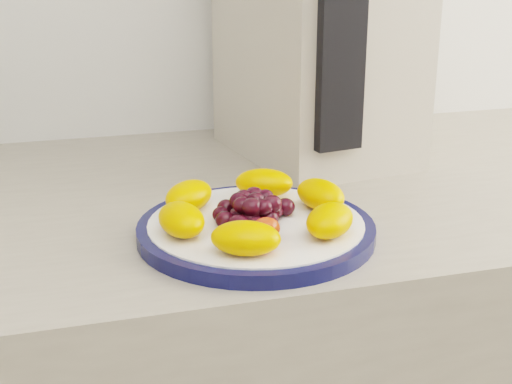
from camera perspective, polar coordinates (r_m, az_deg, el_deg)
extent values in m
cylinder|color=#0D113D|center=(0.75, 0.00, -3.07)|extent=(0.25, 0.25, 0.01)
cylinder|color=white|center=(0.75, 0.00, -3.00)|extent=(0.23, 0.23, 0.02)
cube|color=#B1A696|center=(1.02, 4.87, 12.67)|extent=(0.24, 0.31, 0.35)
cube|color=black|center=(0.87, 6.81, 11.79)|extent=(0.06, 0.03, 0.26)
ellipsoid|color=#FF8C00|center=(0.78, 5.18, -0.20)|extent=(0.06, 0.07, 0.03)
ellipsoid|color=#FF8C00|center=(0.82, 0.65, 0.75)|extent=(0.08, 0.07, 0.03)
ellipsoid|color=#FF8C00|center=(0.78, -5.39, -0.31)|extent=(0.08, 0.08, 0.03)
ellipsoid|color=#FF8C00|center=(0.71, -5.99, -2.20)|extent=(0.05, 0.07, 0.03)
ellipsoid|color=#FF8C00|center=(0.66, -0.82, -3.71)|extent=(0.08, 0.07, 0.03)
ellipsoid|color=#FF8C00|center=(0.71, 5.93, -2.27)|extent=(0.08, 0.08, 0.03)
ellipsoid|color=black|center=(0.74, 0.00, -1.74)|extent=(0.02, 0.02, 0.02)
ellipsoid|color=black|center=(0.75, 1.38, -1.56)|extent=(0.02, 0.02, 0.02)
ellipsoid|color=black|center=(0.76, 0.34, -1.23)|extent=(0.02, 0.02, 0.02)
ellipsoid|color=black|center=(0.75, -1.03, -1.35)|extent=(0.02, 0.02, 0.02)
ellipsoid|color=black|center=(0.74, -1.40, -1.87)|extent=(0.02, 0.02, 0.02)
ellipsoid|color=black|center=(0.72, -0.36, -2.24)|extent=(0.02, 0.02, 0.02)
ellipsoid|color=black|center=(0.73, 1.06, -2.11)|extent=(0.02, 0.02, 0.02)
ellipsoid|color=black|center=(0.76, 2.36, -1.20)|extent=(0.02, 0.02, 0.02)
ellipsoid|color=black|center=(0.77, 1.31, -0.92)|extent=(0.02, 0.02, 0.02)
ellipsoid|color=black|center=(0.78, -0.05, -0.74)|extent=(0.02, 0.02, 0.02)
ellipsoid|color=black|center=(0.77, -1.40, -0.97)|extent=(0.02, 0.02, 0.02)
ellipsoid|color=black|center=(0.76, -2.41, -1.27)|extent=(0.02, 0.02, 0.02)
ellipsoid|color=black|center=(0.74, -2.82, -1.81)|extent=(0.02, 0.02, 0.02)
ellipsoid|color=black|center=(0.72, -2.48, -2.26)|extent=(0.02, 0.02, 0.02)
ellipsoid|color=black|center=(0.71, -1.42, -2.61)|extent=(0.02, 0.02, 0.02)
ellipsoid|color=black|center=(0.71, 0.05, -2.76)|extent=(0.02, 0.02, 0.02)
ellipsoid|color=black|center=(0.74, 0.00, -0.77)|extent=(0.02, 0.02, 0.02)
ellipsoid|color=black|center=(0.75, 0.76, -0.41)|extent=(0.02, 0.02, 0.02)
ellipsoid|color=black|center=(0.75, -0.14, -0.31)|extent=(0.02, 0.02, 0.02)
ellipsoid|color=black|center=(0.75, -0.98, -0.47)|extent=(0.02, 0.02, 0.02)
ellipsoid|color=black|center=(0.74, -1.38, -0.74)|extent=(0.02, 0.02, 0.02)
ellipsoid|color=black|center=(0.73, -1.13, -1.07)|extent=(0.02, 0.02, 0.02)
ellipsoid|color=black|center=(0.72, -0.34, -1.24)|extent=(0.02, 0.02, 0.02)
ellipsoid|color=black|center=(0.72, 0.62, -1.23)|extent=(0.02, 0.02, 0.02)
ellipsoid|color=black|center=(0.73, 1.27, -0.97)|extent=(0.02, 0.02, 0.02)
ellipsoid|color=red|center=(0.68, -1.09, -3.37)|extent=(0.03, 0.03, 0.02)
ellipsoid|color=red|center=(0.70, 0.77, -2.98)|extent=(0.03, 0.03, 0.02)
ellipsoid|color=red|center=(0.67, 0.33, -3.94)|extent=(0.04, 0.04, 0.02)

